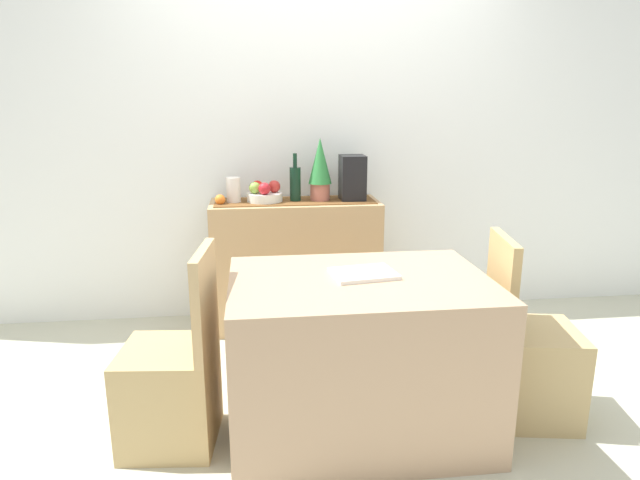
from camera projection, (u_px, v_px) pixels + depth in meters
ground_plane at (339, 390)px, 2.94m from camera, size 6.40×6.40×0.02m
room_wall_rear at (314, 123)px, 3.74m from camera, size 6.40×0.06×2.70m
sideboard_console at (296, 264)px, 3.70m from camera, size 1.10×0.42×0.86m
table_runner at (295, 201)px, 3.59m from camera, size 1.04×0.32×0.01m
fruit_bowl at (265, 197)px, 3.56m from camera, size 0.23×0.23×0.06m
apple_left at (265, 189)px, 3.48m from camera, size 0.08×0.08×0.08m
apple_front at (274, 186)px, 3.56m from camera, size 0.08×0.08×0.08m
apple_upper at (257, 186)px, 3.58m from camera, size 0.08×0.08×0.08m
apple_right at (255, 188)px, 3.51m from camera, size 0.08×0.08×0.08m
wine_bottle at (295, 183)px, 3.56m from camera, size 0.07×0.07×0.31m
coffee_maker at (352, 178)px, 3.60m from camera, size 0.16×0.18×0.30m
ceramic_vase at (234, 190)px, 3.53m from camera, size 0.09×0.09×0.17m
potted_plant at (320, 168)px, 3.56m from camera, size 0.15×0.15×0.41m
orange_loose_mid at (220, 200)px, 3.47m from camera, size 0.07×0.07×0.07m
dining_table at (358, 355)px, 2.51m from camera, size 1.15×0.81×0.74m
open_book at (363, 274)px, 2.46m from camera, size 0.31×0.25×0.02m
chair_near_window at (173, 387)px, 2.44m from camera, size 0.44×0.44×0.90m
chair_by_corner at (529, 365)px, 2.64m from camera, size 0.46×0.46×0.90m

